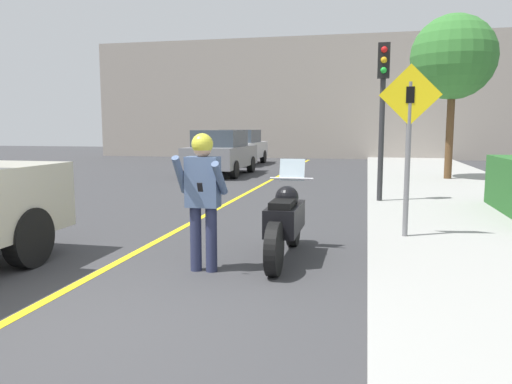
# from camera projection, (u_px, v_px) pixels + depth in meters

# --- Properties ---
(ground_plane) EXTENTS (80.00, 80.00, 0.00)m
(ground_plane) POSITION_uv_depth(u_px,v_px,m) (67.00, 327.00, 4.41)
(ground_plane) COLOR #38383A
(road_center_line) EXTENTS (0.12, 36.00, 0.01)m
(road_center_line) POSITION_uv_depth(u_px,v_px,m) (210.00, 213.00, 10.35)
(road_center_line) COLOR yellow
(road_center_line) RESTS_ON ground
(building_backdrop) EXTENTS (28.00, 1.20, 6.99)m
(building_backdrop) POSITION_uv_depth(u_px,v_px,m) (324.00, 98.00, 29.15)
(building_backdrop) COLOR gray
(building_backdrop) RESTS_ON ground
(motorcycle) EXTENTS (0.62, 2.23, 1.31)m
(motorcycle) POSITION_uv_depth(u_px,v_px,m) (285.00, 221.00, 6.66)
(motorcycle) COLOR black
(motorcycle) RESTS_ON ground
(person_biker) EXTENTS (0.59, 0.47, 1.69)m
(person_biker) POSITION_uv_depth(u_px,v_px,m) (203.00, 188.00, 6.02)
(person_biker) COLOR #282D4C
(person_biker) RESTS_ON ground
(crossing_sign) EXTENTS (0.91, 0.08, 2.58)m
(crossing_sign) POSITION_uv_depth(u_px,v_px,m) (409.00, 134.00, 7.44)
(crossing_sign) COLOR slate
(crossing_sign) RESTS_ON sidewalk_curb
(traffic_light) EXTENTS (0.26, 0.30, 3.50)m
(traffic_light) POSITION_uv_depth(u_px,v_px,m) (383.00, 92.00, 11.06)
(traffic_light) COLOR #2D2D30
(traffic_light) RESTS_ON sidewalk_curb
(street_tree) EXTENTS (2.68, 2.68, 5.24)m
(street_tree) POSITION_uv_depth(u_px,v_px,m) (453.00, 58.00, 15.90)
(street_tree) COLOR brown
(street_tree) RESTS_ON sidewalk_curb
(parked_car_grey) EXTENTS (1.88, 4.20, 1.68)m
(parked_car_grey) POSITION_uv_depth(u_px,v_px,m) (221.00, 152.00, 18.65)
(parked_car_grey) COLOR black
(parked_car_grey) RESTS_ON ground
(parked_car_silver) EXTENTS (1.88, 4.20, 1.68)m
(parked_car_silver) POSITION_uv_depth(u_px,v_px,m) (241.00, 147.00, 24.19)
(parked_car_silver) COLOR black
(parked_car_silver) RESTS_ON ground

